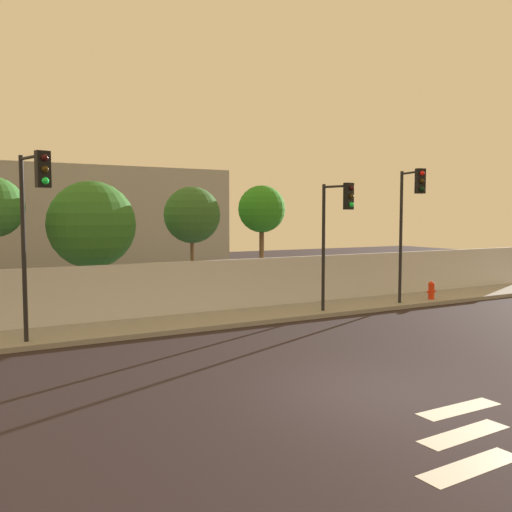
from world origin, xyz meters
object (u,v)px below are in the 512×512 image
(fire_hydrant, at_px, (431,290))
(roadside_tree_midright, at_px, (192,215))
(traffic_light_center, at_px, (33,206))
(traffic_light_right, at_px, (411,207))
(roadside_tree_rightmost, at_px, (262,210))
(roadside_tree_midleft, at_px, (92,225))
(traffic_light_left, at_px, (337,219))

(fire_hydrant, relative_size, roadside_tree_midright, 0.16)
(traffic_light_center, height_order, traffic_light_right, traffic_light_right)
(traffic_light_center, distance_m, roadside_tree_rightmost, 9.92)
(roadside_tree_midright, bearing_deg, traffic_light_center, -146.62)
(traffic_light_center, relative_size, roadside_tree_midleft, 1.05)
(roadside_tree_midleft, bearing_deg, fire_hydrant, -14.41)
(fire_hydrant, xyz_separation_m, roadside_tree_rightmost, (-6.06, 3.28, 3.22))
(roadside_tree_midleft, xyz_separation_m, roadside_tree_rightmost, (6.69, 0.00, 0.54))
(roadside_tree_midright, bearing_deg, fire_hydrant, -19.88)
(traffic_light_left, xyz_separation_m, fire_hydrant, (5.29, 0.60, -2.89))
(roadside_tree_midleft, distance_m, roadside_tree_midright, 3.71)
(traffic_light_center, bearing_deg, roadside_tree_rightmost, 23.80)
(traffic_light_right, xyz_separation_m, roadside_tree_rightmost, (-4.16, 3.94, -0.08))
(traffic_light_right, relative_size, roadside_tree_midright, 1.10)
(roadside_tree_rightmost, bearing_deg, fire_hydrant, -28.41)
(traffic_light_right, xyz_separation_m, roadside_tree_midright, (-7.16, 3.94, -0.29))
(roadside_tree_midleft, bearing_deg, traffic_light_left, -27.46)
(fire_hydrant, bearing_deg, traffic_light_center, -177.24)
(traffic_light_right, relative_size, roadside_tree_midleft, 1.08)
(traffic_light_center, bearing_deg, traffic_light_right, 0.30)
(fire_hydrant, height_order, roadside_tree_midright, roadside_tree_midright)
(traffic_light_right, relative_size, fire_hydrant, 6.93)
(traffic_light_left, bearing_deg, roadside_tree_midleft, 152.54)
(fire_hydrant, xyz_separation_m, roadside_tree_midright, (-9.06, 3.28, 3.01))
(traffic_light_left, height_order, roadside_tree_midleft, roadside_tree_midleft)
(traffic_light_center, xyz_separation_m, traffic_light_right, (13.23, 0.07, 0.07))
(traffic_light_left, distance_m, roadside_tree_midright, 5.40)
(fire_hydrant, bearing_deg, traffic_light_left, -173.54)
(roadside_tree_midleft, bearing_deg, roadside_tree_rightmost, 0.00)
(roadside_tree_midright, bearing_deg, traffic_light_right, -28.80)
(traffic_light_left, distance_m, roadside_tree_midleft, 8.40)
(traffic_light_right, height_order, roadside_tree_midright, traffic_light_right)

